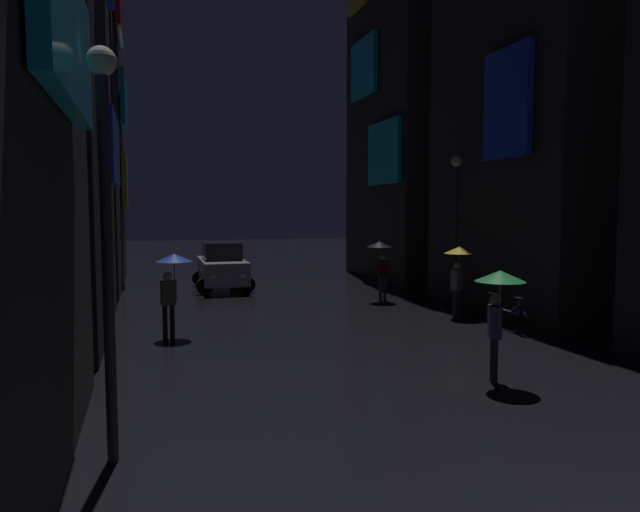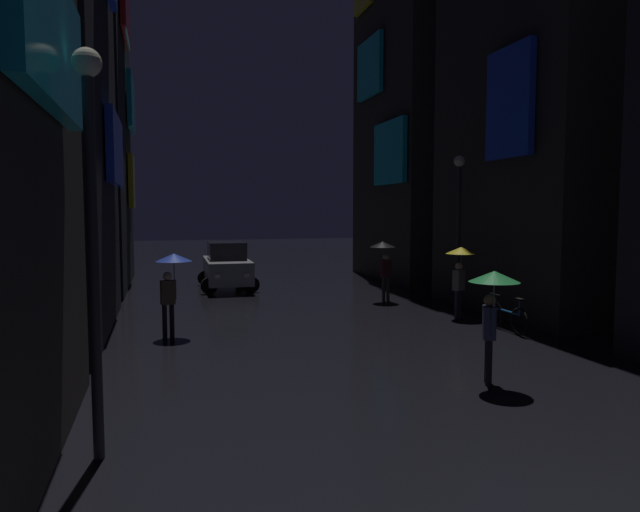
% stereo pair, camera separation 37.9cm
% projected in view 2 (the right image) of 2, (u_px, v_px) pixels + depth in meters
% --- Properties ---
extents(building_left_mid, '(4.25, 7.69, 13.56)m').
position_uv_depth(building_left_mid, '(19.00, 66.00, 14.13)').
color(building_left_mid, black).
rests_on(building_left_mid, ground).
extents(building_left_far, '(4.25, 8.76, 18.48)m').
position_uv_depth(building_left_far, '(73.00, 61.00, 23.09)').
color(building_left_far, black).
rests_on(building_left_far, ground).
extents(building_right_mid, '(4.25, 7.05, 15.87)m').
position_uv_depth(building_right_mid, '(545.00, 58.00, 17.74)').
color(building_right_mid, '#2D2826').
rests_on(building_right_mid, ground).
extents(building_right_far, '(4.25, 7.14, 22.63)m').
position_uv_depth(building_right_far, '(420.00, 33.00, 26.15)').
color(building_right_far, '#2D2826').
rests_on(building_right_far, ground).
extents(pedestrian_midstreet_centre_blue, '(0.90, 0.90, 2.12)m').
position_uv_depth(pedestrian_midstreet_centre_blue, '(172.00, 271.00, 14.31)').
color(pedestrian_midstreet_centre_blue, black).
rests_on(pedestrian_midstreet_centre_blue, ground).
extents(pedestrian_far_right_yellow, '(0.90, 0.90, 2.12)m').
position_uv_depth(pedestrian_far_right_yellow, '(460.00, 262.00, 16.84)').
color(pedestrian_far_right_yellow, '#2D2D38').
rests_on(pedestrian_far_right_yellow, ground).
extents(pedestrian_near_crossing_black, '(0.90, 0.90, 2.12)m').
position_uv_depth(pedestrian_near_crossing_black, '(384.00, 254.00, 19.96)').
color(pedestrian_near_crossing_black, '#38332D').
rests_on(pedestrian_near_crossing_black, ground).
extents(pedestrian_midstreet_left_green, '(0.90, 0.90, 2.12)m').
position_uv_depth(pedestrian_midstreet_left_green, '(493.00, 295.00, 10.26)').
color(pedestrian_midstreet_left_green, black).
rests_on(pedestrian_midstreet_left_green, ground).
extents(bicycle_parked_at_storefront, '(0.12, 1.82, 0.96)m').
position_uv_depth(bicycle_parked_at_storefront, '(507.00, 317.00, 15.07)').
color(bicycle_parked_at_storefront, black).
rests_on(bicycle_parked_at_storefront, ground).
extents(car_distant, '(2.30, 4.17, 1.92)m').
position_uv_depth(car_distant, '(227.00, 266.00, 23.22)').
color(car_distant, '#99999E').
rests_on(car_distant, ground).
extents(streetlamp_right_far, '(0.36, 0.36, 4.94)m').
position_uv_depth(streetlamp_right_far, '(458.00, 212.00, 18.19)').
color(streetlamp_right_far, '#2D2D33').
rests_on(streetlamp_right_far, ground).
extents(streetlamp_left_near, '(0.36, 0.36, 5.18)m').
position_uv_depth(streetlamp_left_near, '(91.00, 205.00, 7.11)').
color(streetlamp_left_near, '#2D2D33').
rests_on(streetlamp_left_near, ground).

